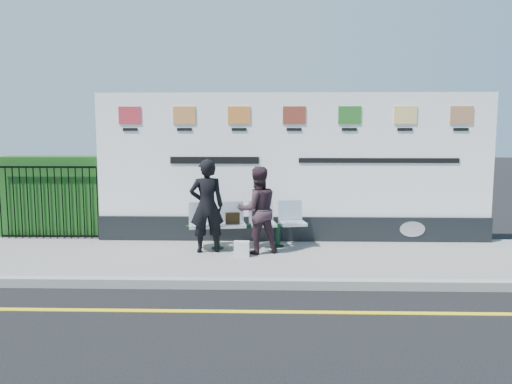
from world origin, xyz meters
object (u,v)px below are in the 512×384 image
woman_right (257,210)px  woman_left (207,206)px  billboard (293,177)px  bench (248,235)px

woman_right → woman_left: bearing=-20.8°
woman_left → woman_right: size_ratio=1.08×
billboard → woman_left: (-1.64, -1.07, -0.44)m
billboard → woman_left: bearing=-146.9°
billboard → woman_right: (-0.70, -1.10, -0.50)m
woman_left → billboard: bearing=-159.8°
billboard → woman_right: size_ratio=5.02×
billboard → bench: bearing=-141.9°
woman_left → woman_right: bearing=165.2°
billboard → woman_left: billboard is taller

